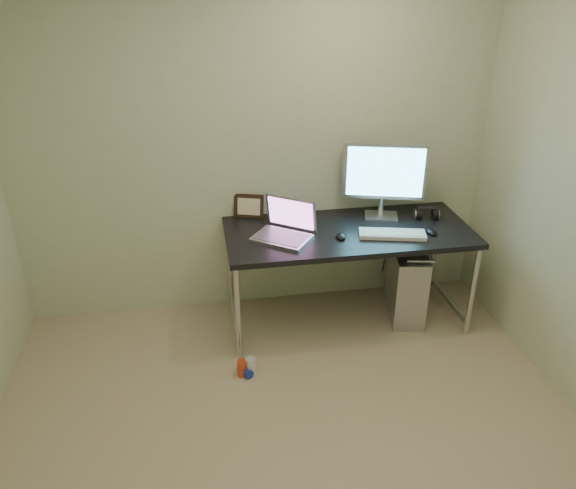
# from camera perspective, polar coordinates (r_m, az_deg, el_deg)

# --- Properties ---
(floor) EXTENTS (3.50, 3.50, 0.00)m
(floor) POSITION_cam_1_polar(r_m,az_deg,el_deg) (3.29, 1.07, -21.78)
(floor) COLOR tan
(floor) RESTS_ON ground
(wall_back) EXTENTS (3.50, 0.02, 2.50)m
(wall_back) POSITION_cam_1_polar(r_m,az_deg,el_deg) (4.09, -3.34, 9.50)
(wall_back) COLOR beige
(wall_back) RESTS_ON ground
(desk) EXTENTS (1.76, 0.77, 0.75)m
(desk) POSITION_cam_1_polar(r_m,az_deg,el_deg) (4.06, 6.14, 0.57)
(desk) COLOR black
(desk) RESTS_ON ground
(tower_computer) EXTENTS (0.33, 0.57, 0.59)m
(tower_computer) POSITION_cam_1_polar(r_m,az_deg,el_deg) (4.39, 11.91, -3.72)
(tower_computer) COLOR #A5A6AA
(tower_computer) RESTS_ON ground
(cable_a) EXTENTS (0.01, 0.16, 0.69)m
(cable_a) POSITION_cam_1_polar(r_m,az_deg,el_deg) (4.59, 10.00, -0.34)
(cable_a) COLOR black
(cable_a) RESTS_ON ground
(cable_b) EXTENTS (0.02, 0.11, 0.71)m
(cable_b) POSITION_cam_1_polar(r_m,az_deg,el_deg) (4.61, 11.12, -0.59)
(cable_b) COLOR black
(cable_b) RESTS_ON ground
(can_red) EXTENTS (0.08, 0.08, 0.12)m
(can_red) POSITION_cam_1_polar(r_m,az_deg,el_deg) (3.81, -4.68, -12.39)
(can_red) COLOR #D1421E
(can_red) RESTS_ON ground
(can_white) EXTENTS (0.08, 0.08, 0.12)m
(can_white) POSITION_cam_1_polar(r_m,az_deg,el_deg) (3.82, -3.81, -12.23)
(can_white) COLOR white
(can_white) RESTS_ON ground
(can_blue) EXTENTS (0.11, 0.13, 0.06)m
(can_blue) POSITION_cam_1_polar(r_m,az_deg,el_deg) (3.83, -4.36, -12.70)
(can_blue) COLOR #1A2FA8
(can_blue) RESTS_ON ground
(laptop) EXTENTS (0.49, 0.47, 0.26)m
(laptop) POSITION_cam_1_polar(r_m,az_deg,el_deg) (3.89, -0.26, 1.66)
(laptop) COLOR silver
(laptop) RESTS_ON desk
(monitor) EXTENTS (0.59, 0.23, 0.57)m
(monitor) POSITION_cam_1_polar(r_m,az_deg,el_deg) (4.15, 9.73, 6.98)
(monitor) COLOR silver
(monitor) RESTS_ON desk
(keyboard) EXTENTS (0.48, 0.25, 0.03)m
(keyboard) POSITION_cam_1_polar(r_m,az_deg,el_deg) (3.98, 10.55, 1.04)
(keyboard) COLOR silver
(keyboard) RESTS_ON desk
(mouse_right) EXTENTS (0.07, 0.11, 0.04)m
(mouse_right) POSITION_cam_1_polar(r_m,az_deg,el_deg) (4.08, 14.38, 1.34)
(mouse_right) COLOR black
(mouse_right) RESTS_ON desk
(mouse_left) EXTENTS (0.08, 0.12, 0.04)m
(mouse_left) POSITION_cam_1_polar(r_m,az_deg,el_deg) (3.90, 5.40, 0.93)
(mouse_left) COLOR black
(mouse_left) RESTS_ON desk
(headphones) EXTENTS (0.19, 0.11, 0.11)m
(headphones) POSITION_cam_1_polar(r_m,az_deg,el_deg) (4.31, 13.90, 2.99)
(headphones) COLOR black
(headphones) RESTS_ON desk
(picture_frame) EXTENTS (0.23, 0.13, 0.18)m
(picture_frame) POSITION_cam_1_polar(r_m,az_deg,el_deg) (4.19, -4.02, 3.91)
(picture_frame) COLOR black
(picture_frame) RESTS_ON desk
(webcam) EXTENTS (0.05, 0.04, 0.12)m
(webcam) POSITION_cam_1_polar(r_m,az_deg,el_deg) (4.13, 0.03, 3.63)
(webcam) COLOR silver
(webcam) RESTS_ON desk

